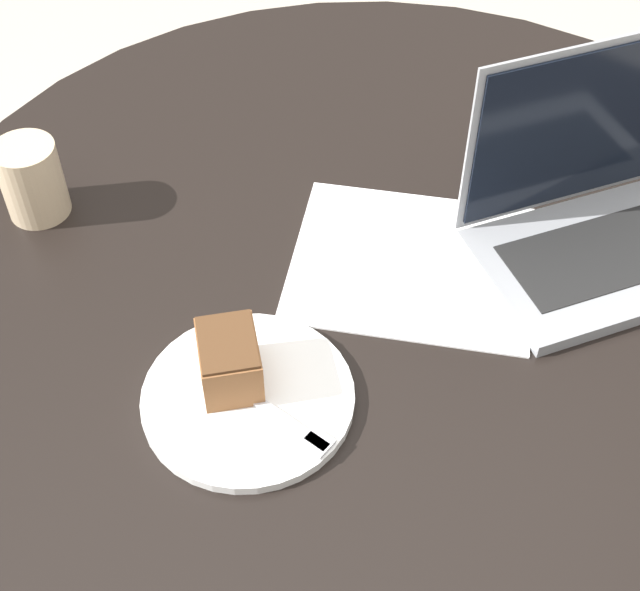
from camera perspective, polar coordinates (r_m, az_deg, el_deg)
The scene contains 8 objects.
ground_plane at distance 1.75m, azimuth 2.65°, elevation -14.90°, with size 12.00×12.00×0.00m, color #B7AD9E.
dining_table at distance 1.23m, azimuth 3.66°, elevation -1.06°, with size 1.22×1.22×0.76m.
paper_document at distance 1.12m, azimuth 5.89°, elevation 2.11°, with size 0.36×0.33×0.00m.
plate at distance 0.98m, azimuth -4.62°, elevation -6.52°, with size 0.23×0.23×0.01m.
cake_slice at distance 0.96m, azimuth -5.82°, elevation -4.15°, with size 0.07×0.09×0.06m.
fork at distance 0.95m, azimuth -2.69°, elevation -7.71°, with size 0.13×0.14×0.00m.
coffee_glass at distance 1.21m, azimuth -17.96°, elevation 7.05°, with size 0.08×0.08×0.10m.
laptop at distance 1.16m, azimuth 17.52°, elevation 4.82°, with size 0.36×0.28×0.25m.
Camera 1 is at (-0.19, -0.79, 1.55)m, focal length 50.00 mm.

